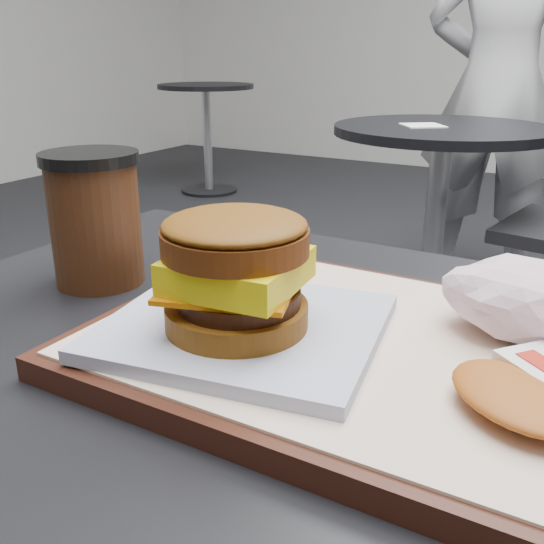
{
  "coord_description": "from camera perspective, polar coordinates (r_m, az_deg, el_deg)",
  "views": [
    {
      "loc": [
        0.16,
        -0.34,
        0.98
      ],
      "look_at": [
        -0.04,
        0.01,
        0.83
      ],
      "focal_mm": 40.0,
      "sensor_mm": 36.0,
      "label": 1
    }
  ],
  "objects": [
    {
      "name": "crumpled_wrapper",
      "position": [
        0.47,
        23.2,
        -2.4
      ],
      "size": [
        0.12,
        0.09,
        0.05
      ],
      "primitive_type": null,
      "color": "white",
      "rests_on": "serving_tray"
    },
    {
      "name": "serving_tray",
      "position": [
        0.44,
        8.04,
        -7.24
      ],
      "size": [
        0.38,
        0.28,
        0.02
      ],
      "color": "black",
      "rests_on": "customer_table"
    },
    {
      "name": "patron",
      "position": [
        2.7,
        20.45,
        15.93
      ],
      "size": [
        0.62,
        0.41,
        1.66
      ],
      "primitive_type": "imported",
      "rotation": [
        0.0,
        0.0,
        3.16
      ],
      "color": "#B8B7BC",
      "rests_on": "ground"
    },
    {
      "name": "neighbor_table",
      "position": [
        2.1,
        15.35,
        7.72
      ],
      "size": [
        0.7,
        0.7,
        0.75
      ],
      "color": "black",
      "rests_on": "ground"
    },
    {
      "name": "breakfast_sandwich",
      "position": [
        0.42,
        -3.15,
        -1.29
      ],
      "size": [
        0.22,
        0.2,
        0.09
      ],
      "color": "silver",
      "rests_on": "serving_tray"
    },
    {
      "name": "coffee_cup",
      "position": [
        0.59,
        -16.33,
        5.05
      ],
      "size": [
        0.09,
        0.09,
        0.13
      ],
      "color": "#3A1C0D",
      "rests_on": "customer_table"
    },
    {
      "name": "napkin",
      "position": [
        2.03,
        14.01,
        13.24
      ],
      "size": [
        0.17,
        0.17,
        0.0
      ],
      "primitive_type": "cube",
      "rotation": [
        0.0,
        0.0,
        0.65
      ],
      "color": "white",
      "rests_on": "neighbor_table"
    },
    {
      "name": "bg_table_mid",
      "position": [
        4.39,
        -6.18,
        14.74
      ],
      "size": [
        0.66,
        0.66,
        0.75
      ],
      "color": "black",
      "rests_on": "ground"
    }
  ]
}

